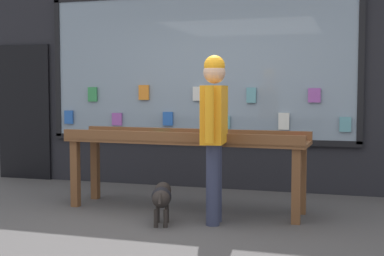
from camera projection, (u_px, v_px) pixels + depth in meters
The scene contains 5 objects.
ground_plane at pixel (160, 228), 5.41m from camera, with size 40.00×40.00×0.00m, color #474444.
shopfront_facade at pixel (213, 65), 7.59m from camera, with size 7.19×0.29×3.54m.
display_table_main at pixel (185, 146), 6.18m from camera, with size 2.85×0.74×0.93m.
person_browsing at pixel (214, 125), 5.54m from camera, with size 0.26×0.68×1.76m.
small_dog at pixel (162, 197), 5.56m from camera, with size 0.29×0.55×0.41m.
Camera 1 is at (1.85, -5.01, 1.40)m, focal length 50.00 mm.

